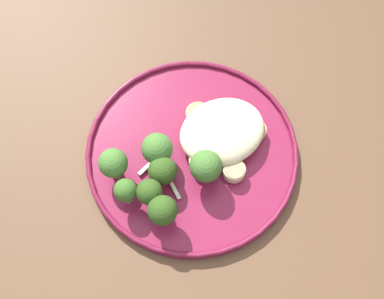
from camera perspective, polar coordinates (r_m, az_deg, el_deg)
The scene contains 19 objects.
ground at distance 1.41m, azimuth -0.97°, elevation -14.57°, with size 6.00×6.00×0.00m, color #2D2B28.
wooden_dining_table at distance 0.76m, azimuth -1.74°, elevation -6.83°, with size 1.40×1.00×0.74m.
dinner_plate at distance 0.70m, azimuth 0.00°, elevation -0.38°, with size 0.29×0.29×0.02m.
noodle_bed at distance 0.69m, azimuth 3.40°, elevation 2.01°, with size 0.12×0.10×0.04m.
seared_scallop_left_edge at distance 0.69m, azimuth 0.83°, elevation 1.77°, with size 0.03×0.03×0.02m.
seared_scallop_right_edge at distance 0.71m, azimuth 3.22°, elevation 3.34°, with size 0.02×0.02×0.01m.
seared_scallop_on_noodles at distance 0.71m, azimuth 0.65°, elevation 3.95°, with size 0.03×0.03×0.02m.
seared_scallop_rear_pale at distance 0.70m, azimuth 7.12°, elevation 2.13°, with size 0.03×0.03×0.01m.
seared_scallop_tilted_round at distance 0.67m, azimuth 4.73°, elevation -2.40°, with size 0.03×0.03×0.02m.
seared_scallop_tiny_bay at distance 0.68m, azimuth 0.96°, elevation -1.40°, with size 0.03×0.03×0.02m.
broccoli_floret_split_head at distance 0.66m, azimuth -3.31°, elevation -2.43°, with size 0.04×0.04×0.05m.
broccoli_floret_small_sprig at distance 0.66m, azimuth -8.80°, elevation -1.58°, with size 0.04×0.04×0.06m.
broccoli_floret_near_rim at distance 0.65m, azimuth 1.38°, elevation -1.56°, with size 0.04×0.04×0.06m.
broccoli_floret_left_leaning at distance 0.63m, azimuth -3.32°, elevation -6.87°, with size 0.04×0.04×0.06m.
broccoli_floret_right_tilted at distance 0.64m, azimuth -7.45°, elevation -4.62°, with size 0.03×0.03×0.05m.
broccoli_floret_center_pile at distance 0.64m, azimuth -4.81°, elevation -4.80°, with size 0.03×0.03×0.06m.
broccoli_floret_front_edge at distance 0.66m, azimuth -4.07°, elevation 0.01°, with size 0.04×0.04×0.05m.
onion_sliver_short_strip at distance 0.67m, azimuth -2.37°, elevation -4.16°, with size 0.04×0.01×0.00m, color silver.
onion_sliver_curled_piece at distance 0.69m, azimuth -4.72°, elevation -1.61°, with size 0.04×0.01×0.00m, color silver.
Camera 1 is at (0.07, 0.21, 1.39)m, focal length 47.62 mm.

